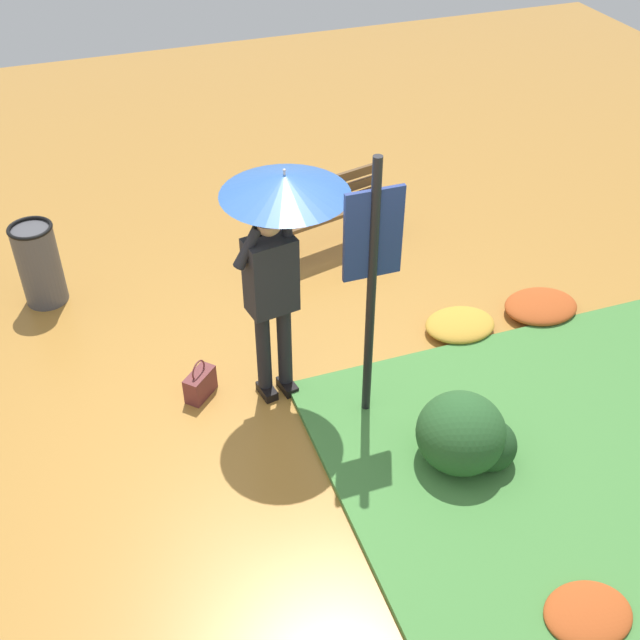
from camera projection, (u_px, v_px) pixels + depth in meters
The scene contains 10 objects.
ground_plane at pixel (279, 406), 6.54m from camera, with size 18.00×18.00×0.00m, color #B27A33.
person_with_umbrella at pixel (279, 231), 5.78m from camera, with size 0.96×0.96×2.04m.
info_sign_post at pixel (372, 265), 5.61m from camera, with size 0.44×0.07×2.30m.
handbag at pixel (200, 384), 6.56m from camera, with size 0.31×0.31×0.37m.
park_bench at pixel (329, 214), 8.24m from camera, with size 1.42×0.69×0.75m.
trash_bin at pixel (39, 264), 7.46m from camera, with size 0.42×0.42×0.83m.
shrub_cluster at pixel (466, 435), 5.88m from camera, with size 0.75×0.68×0.61m.
leaf_pile_near_person at pixel (460, 325), 7.28m from camera, with size 0.66×0.53×0.15m.
leaf_pile_by_bench at pixel (588, 614), 4.96m from camera, with size 0.59×0.47×0.13m.
leaf_pile_far_path at pixel (541, 306), 7.50m from camera, with size 0.72×0.57×0.16m.
Camera 1 is at (-1.25, -4.57, 4.58)m, focal length 44.06 mm.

